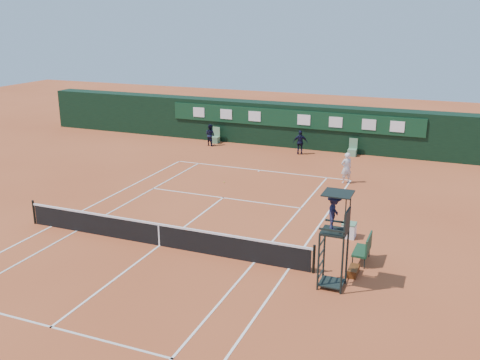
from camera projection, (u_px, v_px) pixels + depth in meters
name	position (u px, v px, depth m)	size (l,w,h in m)	color
ground	(160.00, 246.00, 21.68)	(90.00, 90.00, 0.00)	#BE552C
court_lines	(160.00, 245.00, 21.68)	(11.05, 23.85, 0.01)	silver
tennis_net	(159.00, 234.00, 21.53)	(12.90, 0.10, 1.10)	black
back_wall	(293.00, 125.00, 37.83)	(40.00, 1.65, 3.00)	black
linesman_chair_left	(215.00, 139.00, 39.04)	(0.55, 0.50, 1.15)	#59895E
linesman_chair_right	(352.00, 151.00, 35.46)	(0.55, 0.50, 1.15)	#5F926A
umpire_chair	(335.00, 220.00, 17.70)	(0.96, 0.95, 3.42)	black
player_bench	(365.00, 248.00, 20.05)	(0.55, 1.20, 1.10)	#163920
tennis_bag	(353.00, 271.00, 19.22)	(0.33, 0.75, 0.28)	black
cooler	(349.00, 230.00, 22.41)	(0.57, 0.57, 0.65)	white
tennis_ball	(224.00, 182.00, 29.84)	(0.06, 0.06, 0.06)	#BDE034
player	(346.00, 168.00, 29.54)	(0.63, 0.42, 1.74)	silver
ball_kid_left	(210.00, 135.00, 38.12)	(0.75, 0.58, 1.54)	black
ball_kid_right	(300.00, 142.00, 35.70)	(0.95, 0.40, 1.63)	black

